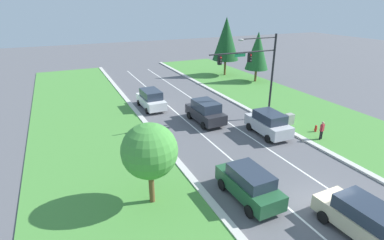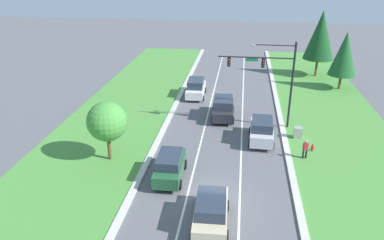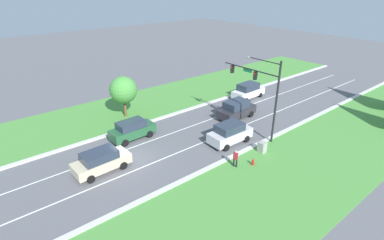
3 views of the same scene
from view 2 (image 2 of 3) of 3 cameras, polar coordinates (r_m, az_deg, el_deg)
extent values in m
plane|color=#5B5B60|center=(26.08, 3.24, -11.88)|extent=(160.00, 160.00, 0.00)
cube|color=beige|center=(26.34, 15.88, -12.28)|extent=(0.50, 90.00, 0.15)
cube|color=beige|center=(26.95, -9.03, -10.69)|extent=(0.50, 90.00, 0.15)
cube|color=#4C8E3D|center=(27.69, 26.91, -12.33)|extent=(10.00, 90.00, 0.08)
cube|color=#4C8E3D|center=(28.80, -19.24, -9.50)|extent=(10.00, 90.00, 0.08)
cube|color=white|center=(26.24, -0.76, -11.59)|extent=(0.14, 81.00, 0.01)
cube|color=white|center=(26.05, 7.28, -12.11)|extent=(0.14, 81.00, 0.01)
cylinder|color=black|center=(35.92, 14.92, 4.90)|extent=(0.20, 0.20, 8.29)
cylinder|color=black|center=(34.92, 9.69, 9.37)|extent=(6.90, 0.12, 0.12)
cube|color=#147042|center=(34.96, 9.10, 9.06)|extent=(1.10, 0.04, 0.28)
cylinder|color=black|center=(34.75, 12.42, 11.07)|extent=(3.79, 0.09, 0.09)
ellipsoid|color=gray|center=(34.66, 9.24, 11.19)|extent=(0.56, 0.28, 0.20)
cube|color=black|center=(35.07, 10.77, 8.51)|extent=(0.28, 0.32, 0.80)
sphere|color=red|center=(34.85, 10.81, 8.81)|extent=(0.16, 0.16, 0.16)
sphere|color=#2D2D2D|center=(34.91, 10.78, 8.44)|extent=(0.16, 0.16, 0.16)
sphere|color=#2D2D2D|center=(34.97, 10.76, 8.08)|extent=(0.16, 0.16, 0.16)
cube|color=black|center=(35.04, 5.65, 8.79)|extent=(0.28, 0.32, 0.80)
sphere|color=red|center=(34.82, 5.65, 9.10)|extent=(0.16, 0.16, 0.16)
sphere|color=#2D2D2D|center=(34.87, 5.64, 8.73)|extent=(0.16, 0.16, 0.16)
sphere|color=#2D2D2D|center=(34.93, 5.62, 8.36)|extent=(0.16, 0.16, 0.16)
cube|color=#235633|center=(27.93, -3.36, -7.29)|extent=(1.99, 4.67, 0.91)
cube|color=#283342|center=(27.43, -3.44, -5.97)|extent=(1.76, 2.82, 0.70)
cylinder|color=black|center=(29.26, -1.09, -6.75)|extent=(0.26, 0.73, 0.73)
cylinder|color=black|center=(29.52, -4.65, -6.53)|extent=(0.26, 0.73, 0.73)
cylinder|color=black|center=(26.84, -1.88, -9.80)|extent=(0.26, 0.73, 0.73)
cylinder|color=black|center=(27.13, -5.78, -9.52)|extent=(0.26, 0.73, 0.73)
cube|color=#28282D|center=(38.33, 4.75, 1.50)|extent=(2.24, 4.90, 0.94)
cube|color=#283342|center=(37.89, 4.79, 2.70)|extent=(1.96, 2.96, 0.86)
cylinder|color=black|center=(39.90, 6.22, 1.61)|extent=(0.27, 0.72, 0.71)
cylinder|color=black|center=(39.91, 3.32, 1.72)|extent=(0.27, 0.72, 0.71)
cylinder|color=black|center=(37.14, 6.24, -0.09)|extent=(0.27, 0.72, 0.71)
cylinder|color=black|center=(37.15, 3.12, 0.03)|extent=(0.27, 0.72, 0.71)
cube|color=silver|center=(33.83, 10.53, -1.89)|extent=(2.11, 4.61, 0.99)
cube|color=#283342|center=(33.37, 10.64, -0.61)|extent=(1.86, 2.78, 0.78)
cylinder|color=black|center=(35.37, 12.03, -1.75)|extent=(0.26, 0.69, 0.69)
cylinder|color=black|center=(35.30, 8.88, -1.55)|extent=(0.26, 0.69, 0.69)
cylinder|color=black|center=(32.82, 12.19, -3.81)|extent=(0.26, 0.69, 0.69)
cylinder|color=black|center=(32.75, 8.79, -3.61)|extent=(0.26, 0.69, 0.69)
cube|color=white|center=(44.42, 0.59, 4.59)|extent=(2.10, 4.92, 0.92)
cube|color=#283342|center=(44.03, 0.57, 5.64)|extent=(1.85, 2.97, 0.87)
cylinder|color=black|center=(45.92, 1.97, 4.61)|extent=(0.26, 0.62, 0.61)
cylinder|color=black|center=(46.09, -0.43, 4.70)|extent=(0.26, 0.62, 0.61)
cylinder|color=black|center=(43.08, 1.66, 3.33)|extent=(0.26, 0.62, 0.61)
cylinder|color=black|center=(43.26, -0.89, 3.43)|extent=(0.26, 0.62, 0.61)
cube|color=beige|center=(23.53, 2.90, -14.01)|extent=(2.15, 4.82, 0.85)
cube|color=#283342|center=(22.96, 2.92, -12.64)|extent=(1.89, 2.91, 0.72)
cylinder|color=black|center=(24.95, 5.35, -12.83)|extent=(0.26, 0.69, 0.69)
cylinder|color=black|center=(25.01, 0.78, -12.62)|extent=(0.26, 0.69, 0.69)
cylinder|color=black|center=(22.63, 5.24, -17.22)|extent=(0.26, 0.69, 0.69)
cylinder|color=black|center=(22.70, 0.10, -16.97)|extent=(0.26, 0.69, 0.69)
cube|color=#9E9E99|center=(35.15, 15.80, -1.93)|extent=(0.70, 0.60, 1.10)
cylinder|color=black|center=(31.82, 16.57, -5.05)|extent=(0.14, 0.14, 0.84)
cylinder|color=black|center=(31.94, 16.99, -5.00)|extent=(0.14, 0.14, 0.84)
cube|color=maroon|center=(31.56, 16.93, -3.87)|extent=(0.43, 0.33, 0.60)
sphere|color=tan|center=(31.37, 17.02, -3.16)|extent=(0.22, 0.22, 0.22)
cylinder|color=red|center=(33.31, 17.85, -4.18)|extent=(0.20, 0.20, 0.55)
sphere|color=red|center=(33.16, 17.92, -3.66)|extent=(0.18, 0.18, 0.18)
cylinder|color=red|center=(33.27, 17.65, -4.13)|extent=(0.10, 0.09, 0.09)
cylinder|color=red|center=(33.32, 18.06, -4.14)|extent=(0.10, 0.09, 0.09)
cylinder|color=brown|center=(54.92, 18.41, 7.59)|extent=(0.32, 0.32, 2.48)
cone|color=#194C23|center=(53.98, 19.01, 12.15)|extent=(4.03, 4.03, 6.45)
cylinder|color=brown|center=(30.82, -12.47, -4.12)|extent=(0.32, 0.32, 2.21)
sphere|color=#47933D|center=(29.86, -12.84, -0.22)|extent=(3.16, 3.16, 3.16)
cylinder|color=brown|center=(50.29, 21.60, 5.40)|extent=(0.32, 0.32, 1.88)
cone|color=#1E5628|center=(49.41, 22.21, 9.35)|extent=(3.31, 3.31, 5.30)
camera|label=1|loc=(18.50, -42.50, 4.63)|focal=28.00mm
camera|label=3|loc=(22.91, 70.31, 7.68)|focal=28.00mm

